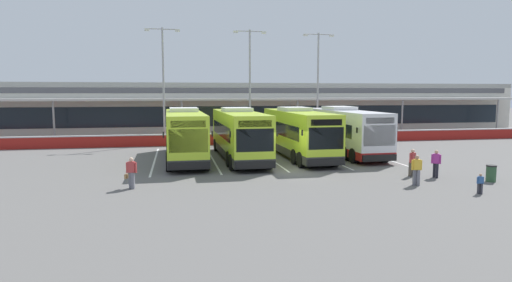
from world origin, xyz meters
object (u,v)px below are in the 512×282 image
(coach_bus_leftmost, at_px, (185,135))
(lamp_post_west, at_px, (163,78))
(coach_bus_right_centre, at_px, (343,132))
(lamp_post_centre, at_px, (250,78))
(pedestrian_child, at_px, (480,183))
(coach_bus_centre, at_px, (298,134))
(pedestrian_with_handbag, at_px, (131,172))
(lamp_post_east, at_px, (318,79))
(coach_bus_left_centre, at_px, (239,135))
(pedestrian_approaching_bus, at_px, (412,162))
(pedestrian_near_bin, at_px, (417,169))
(pedestrian_in_dark_coat, at_px, (436,163))
(litter_bin, at_px, (491,173))

(coach_bus_leftmost, height_order, lamp_post_west, lamp_post_west)
(coach_bus_right_centre, distance_m, lamp_post_centre, 12.13)
(coach_bus_right_centre, xyz_separation_m, pedestrian_child, (1.19, -14.40, -1.24))
(coach_bus_centre, height_order, pedestrian_with_handbag, coach_bus_centre)
(lamp_post_west, relative_size, lamp_post_east, 1.00)
(coach_bus_left_centre, distance_m, coach_bus_right_centre, 8.78)
(pedestrian_with_handbag, bearing_deg, pedestrian_approaching_bus, 1.14)
(coach_bus_right_centre, height_order, pedestrian_with_handbag, coach_bus_right_centre)
(pedestrian_near_bin, bearing_deg, lamp_post_west, 121.91)
(coach_bus_left_centre, distance_m, pedestrian_in_dark_coat, 13.66)
(pedestrian_with_handbag, xyz_separation_m, lamp_post_centre, (9.58, 19.60, 5.43))
(coach_bus_left_centre, bearing_deg, coach_bus_leftmost, 173.73)
(pedestrian_in_dark_coat, height_order, lamp_post_east, lamp_post_east)
(pedestrian_with_handbag, relative_size, pedestrian_child, 1.61)
(lamp_post_east, xyz_separation_m, litter_bin, (2.47, -22.39, -5.82))
(coach_bus_centre, xyz_separation_m, pedestrian_approaching_bus, (4.47, -8.70, -0.91))
(coach_bus_left_centre, bearing_deg, pedestrian_with_handbag, -128.02)
(coach_bus_left_centre, xyz_separation_m, lamp_post_west, (-5.63, 10.95, 4.50))
(coach_bus_centre, bearing_deg, pedestrian_near_bin, -73.17)
(pedestrian_in_dark_coat, distance_m, lamp_post_east, 21.51)
(lamp_post_centre, distance_m, litter_bin, 24.33)
(coach_bus_right_centre, distance_m, lamp_post_west, 17.86)
(coach_bus_leftmost, distance_m, pedestrian_in_dark_coat, 17.04)
(coach_bus_left_centre, bearing_deg, litter_bin, -40.51)
(litter_bin, bearing_deg, coach_bus_centre, 125.99)
(lamp_post_centre, bearing_deg, pedestrian_child, -73.34)
(coach_bus_left_centre, height_order, coach_bus_centre, same)
(coach_bus_left_centre, height_order, lamp_post_west, lamp_post_west)
(pedestrian_with_handbag, bearing_deg, lamp_post_centre, 63.96)
(coach_bus_leftmost, bearing_deg, coach_bus_left_centre, -6.27)
(coach_bus_left_centre, xyz_separation_m, lamp_post_east, (10.02, 11.71, 4.50))
(lamp_post_centre, xyz_separation_m, lamp_post_east, (7.31, 0.89, 0.00))
(pedestrian_near_bin, bearing_deg, pedestrian_child, -49.92)
(coach_bus_left_centre, xyz_separation_m, pedestrian_with_handbag, (-6.86, -8.78, -0.93))
(coach_bus_centre, relative_size, lamp_post_centre, 1.11)
(pedestrian_near_bin, bearing_deg, pedestrian_in_dark_coat, 36.82)
(pedestrian_near_bin, bearing_deg, pedestrian_with_handbag, 172.29)
(lamp_post_west, bearing_deg, pedestrian_approaching_bus, -52.93)
(coach_bus_right_centre, distance_m, pedestrian_child, 14.51)
(litter_bin, bearing_deg, lamp_post_west, 129.96)
(coach_bus_leftmost, bearing_deg, pedestrian_with_handbag, -107.56)
(coach_bus_left_centre, xyz_separation_m, pedestrian_child, (9.88, -13.13, -1.24))
(pedestrian_child, height_order, lamp_post_east, lamp_post_east)
(pedestrian_child, bearing_deg, pedestrian_approaching_bus, 100.23)
(coach_bus_centre, xyz_separation_m, litter_bin, (7.92, -10.91, -1.32))
(coach_bus_centre, xyz_separation_m, lamp_post_centre, (-1.86, 10.59, 4.50))
(coach_bus_right_centre, relative_size, pedestrian_child, 12.14)
(pedestrian_approaching_bus, relative_size, litter_bin, 1.74)
(lamp_post_centre, bearing_deg, coach_bus_right_centre, -57.97)
(pedestrian_in_dark_coat, height_order, lamp_post_centre, lamp_post_centre)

